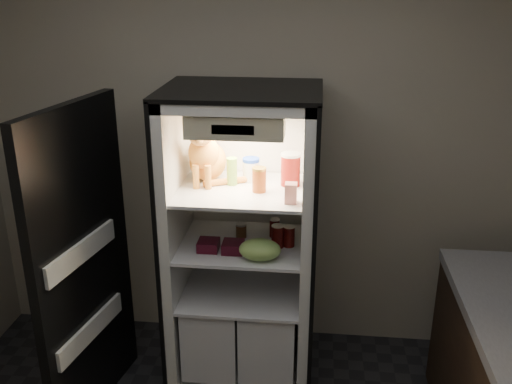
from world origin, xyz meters
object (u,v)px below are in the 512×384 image
Objects in this scene: soda_can_a at (275,228)px; berry_box_right at (233,247)px; refrigerator at (243,260)px; parmesan_shaker at (232,171)px; salsa_jar at (259,180)px; cream_carton at (291,193)px; berry_box_left at (208,245)px; soda_can_b at (289,236)px; condiment_jar at (241,230)px; grape_bag at (260,250)px; soda_can_c at (278,236)px; mayo_tub at (251,169)px; pepper_jar at (291,169)px; tabby_cat at (206,155)px.

soda_can_a reaches higher than berry_box_right.
refrigerator is 11.40× the size of parmesan_shaker.
salsa_jar is 0.24m from cream_carton.
berry_box_left is (-0.18, -0.18, 0.18)m from refrigerator.
soda_can_a is at bearing 31.45° from berry_box_left.
parmesan_shaker is 0.51m from soda_can_b.
berry_box_right is at bearing -2.86° from berry_box_left.
condiment_jar is at bearing 163.35° from soda_can_b.
soda_can_b is at bearing 50.64° from grape_bag.
soda_can_c reaches higher than soda_can_a.
berry_box_left is (-0.22, -0.26, -0.39)m from mayo_tub.
salsa_jar is 1.04× the size of soda_can_c.
pepper_jar reaches higher than berry_box_left.
pepper_jar is at bearing -11.96° from mayo_tub.
refrigerator is 9.59× the size of pepper_jar.
soda_can_a is at bearing 60.79° from salsa_jar.
pepper_jar is (0.28, 0.03, 0.60)m from refrigerator.
parmesan_shaker is at bearing 145.06° from cream_carton.
condiment_jar reaches higher than berry_box_right.
soda_can_b reaches higher than berry_box_right.
soda_can_c is at bearing 20.12° from berry_box_right.
mayo_tub reaches higher than soda_can_b.
salsa_jar is at bearing -42.28° from condiment_jar.
soda_can_c is (0.11, 0.00, -0.35)m from salsa_jar.
refrigerator is 4.24× the size of tabby_cat.
soda_can_a is 0.93× the size of berry_box_right.
salsa_jar is (0.07, -0.18, 0.00)m from mayo_tub.
condiment_jar is (-0.29, -0.02, -0.40)m from pepper_jar.
tabby_cat is 0.51m from pepper_jar.
pepper_jar is (0.35, 0.03, 0.02)m from parmesan_shaker.
refrigerator is 0.68m from cream_carton.
refrigerator is 15.50× the size of berry_box_left.
parmesan_shaker is 0.46m from soda_can_a.
refrigerator reaches higher than berry_box_right.
pepper_jar is at bearing 63.43° from soda_can_c.
cream_carton reaches higher than grape_bag.
soda_can_a is at bearing -12.28° from mayo_tub.
soda_can_c is 0.58× the size of grape_bag.
berry_box_left is at bearing -123.08° from parmesan_shaker.
refrigerator reaches higher than soda_can_b.
soda_can_b is at bearing -12.02° from tabby_cat.
cream_carton is 0.47m from soda_can_a.
soda_can_c is 1.12× the size of berry_box_right.
soda_can_b is (0.18, 0.02, -0.36)m from salsa_jar.
refrigerator is 7.83× the size of grape_bag.
soda_can_c is (-0.07, -0.02, 0.01)m from soda_can_b.
pepper_jar is 0.28m from cream_carton.
parmesan_shaker reaches higher than salsa_jar.
soda_can_a is 0.32m from grape_bag.
mayo_tub is 1.24× the size of soda_can_a.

